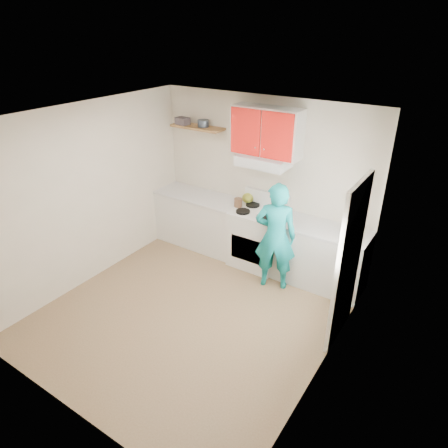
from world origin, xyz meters
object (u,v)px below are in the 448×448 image
Objects in this scene: kettle at (248,198)px; stove at (257,238)px; crock at (238,203)px; person at (275,237)px; tin at (203,123)px.

stove is at bearing -16.55° from kettle.
crock is 0.10× the size of person.
kettle is at bearing 77.49° from crock.
kettle is (0.83, 0.02, -1.09)m from tin.
person is at bearing -19.44° from tin.
tin reaches higher than crock.
tin is 0.11× the size of person.
kettle is at bearing -56.60° from person.
person reaches higher than crock.
stove is at bearing -9.29° from tin.
tin reaches higher than kettle.
crock is 0.96m from person.
person is (0.82, -0.61, -0.19)m from kettle.
kettle is at bearing 1.67° from tin.
stove is 4.91× the size of kettle.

